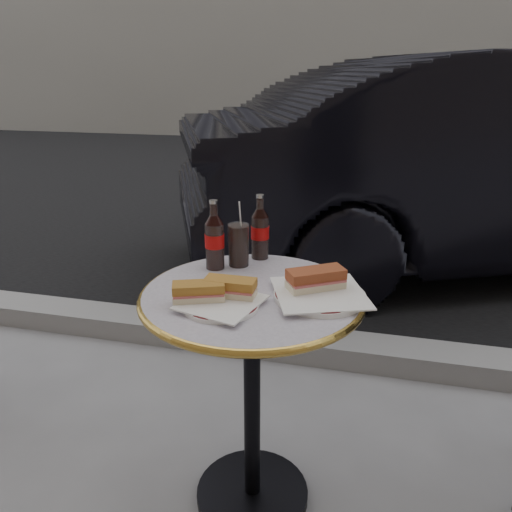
% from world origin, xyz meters
% --- Properties ---
extents(ground, '(80.00, 80.00, 0.00)m').
position_xyz_m(ground, '(0.00, 0.00, 0.00)').
color(ground, gray).
rests_on(ground, ground).
extents(asphalt_road, '(40.00, 8.00, 0.00)m').
position_xyz_m(asphalt_road, '(0.00, 5.00, 0.00)').
color(asphalt_road, black).
rests_on(asphalt_road, ground).
extents(curb, '(40.00, 0.20, 0.12)m').
position_xyz_m(curb, '(0.00, 0.90, 0.05)').
color(curb, gray).
rests_on(curb, ground).
extents(bistro_table, '(0.62, 0.62, 0.73)m').
position_xyz_m(bistro_table, '(0.00, 0.00, 0.37)').
color(bistro_table, '#BAB2C4').
rests_on(bistro_table, ground).
extents(plate_left, '(0.26, 0.26, 0.01)m').
position_xyz_m(plate_left, '(-0.05, -0.11, 0.74)').
color(plate_left, white).
rests_on(plate_left, bistro_table).
extents(plate_right, '(0.29, 0.29, 0.01)m').
position_xyz_m(plate_right, '(0.19, 0.00, 0.74)').
color(plate_right, white).
rests_on(plate_right, bistro_table).
extents(sandwich_left_a, '(0.15, 0.11, 0.05)m').
position_xyz_m(sandwich_left_a, '(-0.11, -0.11, 0.77)').
color(sandwich_left_a, '#A66F2A').
rests_on(sandwich_left_a, plate_left).
extents(sandwich_left_b, '(0.13, 0.06, 0.05)m').
position_xyz_m(sandwich_left_b, '(-0.04, -0.06, 0.77)').
color(sandwich_left_b, '#A9702B').
rests_on(sandwich_left_b, plate_left).
extents(sandwich_right, '(0.17, 0.14, 0.05)m').
position_xyz_m(sandwich_right, '(0.17, 0.03, 0.77)').
color(sandwich_right, brown).
rests_on(sandwich_right, plate_right).
extents(cola_bottle_left, '(0.08, 0.08, 0.22)m').
position_xyz_m(cola_bottle_left, '(-0.15, 0.15, 0.84)').
color(cola_bottle_left, black).
rests_on(cola_bottle_left, bistro_table).
extents(cola_bottle_right, '(0.07, 0.07, 0.21)m').
position_xyz_m(cola_bottle_right, '(-0.04, 0.27, 0.84)').
color(cola_bottle_right, black).
rests_on(cola_bottle_right, bistro_table).
extents(cola_glass, '(0.08, 0.08, 0.13)m').
position_xyz_m(cola_glass, '(-0.09, 0.19, 0.80)').
color(cola_glass, black).
rests_on(cola_glass, bistro_table).
extents(parked_car, '(3.11, 4.49, 1.40)m').
position_xyz_m(parked_car, '(1.08, 2.50, 0.70)').
color(parked_car, black).
rests_on(parked_car, ground).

